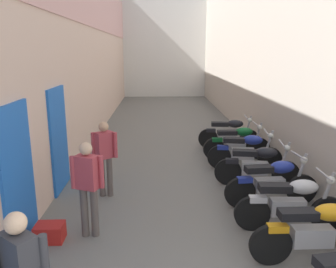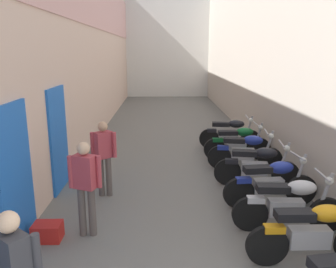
# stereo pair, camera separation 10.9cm
# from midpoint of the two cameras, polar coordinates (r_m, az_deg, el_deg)

# --- Properties ---
(ground_plane) EXTENTS (36.84, 36.84, 0.00)m
(ground_plane) POSITION_cam_midpoint_polar(r_m,az_deg,el_deg) (10.31, 0.76, -2.74)
(ground_plane) COLOR #66635E
(building_left) EXTENTS (0.45, 20.84, 6.56)m
(building_left) POSITION_cam_midpoint_polar(r_m,az_deg,el_deg) (12.06, -13.63, 15.18)
(building_left) COLOR beige
(building_left) RESTS_ON ground
(building_right) EXTENTS (0.45, 20.84, 6.12)m
(building_right) POSITION_cam_midpoint_polar(r_m,az_deg,el_deg) (12.32, 14.00, 13.96)
(building_right) COLOR beige
(building_right) RESTS_ON ground
(building_far_end) EXTENTS (8.25, 2.00, 6.29)m
(building_far_end) POSITION_cam_midpoint_polar(r_m,az_deg,el_deg) (23.30, -0.78, 14.29)
(building_far_end) COLOR silver
(building_far_end) RESTS_ON ground
(motorcycle_second) EXTENTS (1.85, 0.58, 1.04)m
(motorcycle_second) POSITION_cam_midpoint_polar(r_m,az_deg,el_deg) (5.30, 23.06, -14.70)
(motorcycle_second) COLOR black
(motorcycle_second) RESTS_ON ground
(motorcycle_third) EXTENTS (1.85, 0.58, 1.04)m
(motorcycle_third) POSITION_cam_midpoint_polar(r_m,az_deg,el_deg) (6.04, 19.46, -10.77)
(motorcycle_third) COLOR black
(motorcycle_third) RESTS_ON ground
(motorcycle_fourth) EXTENTS (1.85, 0.58, 1.04)m
(motorcycle_fourth) POSITION_cam_midpoint_polar(r_m,az_deg,el_deg) (6.86, 16.63, -7.58)
(motorcycle_fourth) COLOR black
(motorcycle_fourth) RESTS_ON ground
(motorcycle_fifth) EXTENTS (1.84, 0.58, 1.04)m
(motorcycle_fifth) POSITION_cam_midpoint_polar(r_m,az_deg,el_deg) (7.74, 14.36, -4.97)
(motorcycle_fifth) COLOR black
(motorcycle_fifth) RESTS_ON ground
(motorcycle_sixth) EXTENTS (1.84, 0.58, 1.04)m
(motorcycle_sixth) POSITION_cam_midpoint_polar(r_m,az_deg,el_deg) (8.73, 12.42, -2.71)
(motorcycle_sixth) COLOR black
(motorcycle_sixth) RESTS_ON ground
(motorcycle_seventh) EXTENTS (1.85, 0.58, 1.04)m
(motorcycle_seventh) POSITION_cam_midpoint_polar(r_m,az_deg,el_deg) (9.53, 11.19, -1.26)
(motorcycle_seventh) COLOR black
(motorcycle_seventh) RESTS_ON ground
(motorcycle_eighth) EXTENTS (1.85, 0.58, 1.04)m
(motorcycle_eighth) POSITION_cam_midpoint_polar(r_m,az_deg,el_deg) (10.54, 9.91, 0.23)
(motorcycle_eighth) COLOR black
(motorcycle_eighth) RESTS_ON ground
(pedestrian_mid_alley) EXTENTS (0.52, 0.31, 1.57)m
(pedestrian_mid_alley) POSITION_cam_midpoint_polar(r_m,az_deg,el_deg) (5.55, -13.82, -7.91)
(pedestrian_mid_alley) COLOR #564C47
(pedestrian_mid_alley) RESTS_ON ground
(pedestrian_further_down) EXTENTS (0.52, 0.37, 1.57)m
(pedestrian_further_down) POSITION_cam_midpoint_polar(r_m,az_deg,el_deg) (7.00, -10.97, -3.20)
(pedestrian_further_down) COLOR #564C47
(pedestrian_further_down) RESTS_ON ground
(plastic_crate) EXTENTS (0.44, 0.32, 0.28)m
(plastic_crate) POSITION_cam_midpoint_polar(r_m,az_deg,el_deg) (5.91, -19.68, -15.25)
(plastic_crate) COLOR red
(plastic_crate) RESTS_ON ground
(umbrella_leaning) EXTENTS (0.20, 0.35, 0.97)m
(umbrella_leaning) POSITION_cam_midpoint_polar(r_m,az_deg,el_deg) (4.63, -25.40, -16.75)
(umbrella_leaning) COLOR #4C4C4C
(umbrella_leaning) RESTS_ON ground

